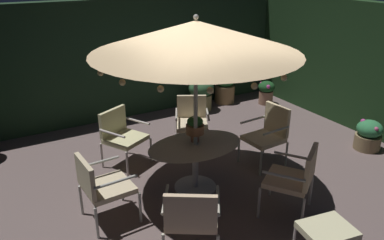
{
  "coord_description": "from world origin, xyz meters",
  "views": [
    {
      "loc": [
        -2.82,
        -4.53,
        3.2
      ],
      "look_at": [
        -0.3,
        -0.09,
        1.08
      ],
      "focal_mm": 36.1,
      "sensor_mm": 36.0,
      "label": 1
    }
  ],
  "objects_px": {
    "patio_chair_southeast": "(192,119)",
    "patio_chair_south": "(121,133)",
    "patio_dining_table": "(195,156)",
    "potted_plant_left_near": "(368,135)",
    "centerpiece_planter": "(195,127)",
    "patio_chair_northeast": "(296,176)",
    "patio_chair_east": "(269,132)",
    "potted_plant_back_right": "(201,93)",
    "potted_plant_front_corner": "(225,89)",
    "patio_umbrella": "(196,37)",
    "potted_plant_back_left": "(266,91)",
    "patio_chair_north": "(191,215)",
    "ottoman_footrest": "(327,231)",
    "patio_chair_southwest": "(101,184)"
  },
  "relations": [
    {
      "from": "patio_chair_southeast",
      "to": "potted_plant_back_left",
      "type": "distance_m",
      "value": 2.88
    },
    {
      "from": "patio_chair_southwest",
      "to": "patio_chair_north",
      "type": "bearing_deg",
      "value": -59.05
    },
    {
      "from": "patio_dining_table",
      "to": "potted_plant_left_near",
      "type": "height_order",
      "value": "patio_dining_table"
    },
    {
      "from": "patio_chair_north",
      "to": "patio_chair_southwest",
      "type": "distance_m",
      "value": 1.33
    },
    {
      "from": "patio_chair_northeast",
      "to": "patio_chair_east",
      "type": "distance_m",
      "value": 1.44
    },
    {
      "from": "patio_chair_northeast",
      "to": "potted_plant_left_near",
      "type": "bearing_deg",
      "value": 17.06
    },
    {
      "from": "patio_dining_table",
      "to": "patio_chair_south",
      "type": "xyz_separation_m",
      "value": [
        -0.68,
        1.28,
        0.02
      ]
    },
    {
      "from": "patio_chair_north",
      "to": "patio_chair_northeast",
      "type": "distance_m",
      "value": 1.6
    },
    {
      "from": "patio_chair_east",
      "to": "potted_plant_back_left",
      "type": "height_order",
      "value": "patio_chair_east"
    },
    {
      "from": "patio_umbrella",
      "to": "potted_plant_back_left",
      "type": "distance_m",
      "value": 4.54
    },
    {
      "from": "potted_plant_left_near",
      "to": "potted_plant_front_corner",
      "type": "distance_m",
      "value": 3.48
    },
    {
      "from": "patio_chair_south",
      "to": "potted_plant_back_left",
      "type": "relative_size",
      "value": 1.68
    },
    {
      "from": "patio_chair_east",
      "to": "potted_plant_left_near",
      "type": "height_order",
      "value": "patio_chair_east"
    },
    {
      "from": "patio_umbrella",
      "to": "patio_chair_southeast",
      "type": "distance_m",
      "value": 2.26
    },
    {
      "from": "potted_plant_left_near",
      "to": "patio_chair_southeast",
      "type": "bearing_deg",
      "value": 147.85
    },
    {
      "from": "potted_plant_left_near",
      "to": "patio_chair_east",
      "type": "bearing_deg",
      "value": 165.13
    },
    {
      "from": "patio_chair_northeast",
      "to": "ottoman_footrest",
      "type": "bearing_deg",
      "value": -109.13
    },
    {
      "from": "patio_chair_northeast",
      "to": "ottoman_footrest",
      "type": "relative_size",
      "value": 1.56
    },
    {
      "from": "potted_plant_back_right",
      "to": "potted_plant_back_left",
      "type": "bearing_deg",
      "value": -15.02
    },
    {
      "from": "ottoman_footrest",
      "to": "patio_chair_northeast",
      "type": "bearing_deg",
      "value": 70.87
    },
    {
      "from": "potted_plant_back_right",
      "to": "potted_plant_left_near",
      "type": "height_order",
      "value": "potted_plant_back_right"
    },
    {
      "from": "patio_umbrella",
      "to": "patio_chair_east",
      "type": "bearing_deg",
      "value": 3.79
    },
    {
      "from": "centerpiece_planter",
      "to": "potted_plant_left_near",
      "type": "distance_m",
      "value": 3.44
    },
    {
      "from": "patio_chair_southeast",
      "to": "potted_plant_left_near",
      "type": "relative_size",
      "value": 1.66
    },
    {
      "from": "patio_dining_table",
      "to": "patio_chair_east",
      "type": "xyz_separation_m",
      "value": [
        1.46,
        0.1,
        0.03
      ]
    },
    {
      "from": "patio_chair_northeast",
      "to": "potted_plant_back_left",
      "type": "xyz_separation_m",
      "value": [
        2.5,
        3.57,
        -0.28
      ]
    },
    {
      "from": "patio_chair_southeast",
      "to": "ottoman_footrest",
      "type": "bearing_deg",
      "value": -92.3
    },
    {
      "from": "potted_plant_front_corner",
      "to": "potted_plant_back_right",
      "type": "bearing_deg",
      "value": -168.0
    },
    {
      "from": "potted_plant_back_left",
      "to": "potted_plant_front_corner",
      "type": "height_order",
      "value": "potted_plant_front_corner"
    },
    {
      "from": "patio_chair_northeast",
      "to": "patio_chair_south",
      "type": "bearing_deg",
      "value": 121.29
    },
    {
      "from": "patio_chair_northeast",
      "to": "potted_plant_left_near",
      "type": "distance_m",
      "value": 2.69
    },
    {
      "from": "centerpiece_planter",
      "to": "patio_chair_south",
      "type": "height_order",
      "value": "centerpiece_planter"
    },
    {
      "from": "patio_umbrella",
      "to": "patio_chair_southwest",
      "type": "relative_size",
      "value": 2.96
    },
    {
      "from": "potted_plant_back_right",
      "to": "potted_plant_front_corner",
      "type": "distance_m",
      "value": 0.78
    },
    {
      "from": "patio_chair_east",
      "to": "potted_plant_front_corner",
      "type": "height_order",
      "value": "patio_chair_east"
    },
    {
      "from": "patio_chair_northeast",
      "to": "potted_plant_front_corner",
      "type": "bearing_deg",
      "value": 67.76
    },
    {
      "from": "patio_chair_southwest",
      "to": "ottoman_footrest",
      "type": "height_order",
      "value": "patio_chair_southwest"
    },
    {
      "from": "patio_chair_south",
      "to": "patio_umbrella",
      "type": "bearing_deg",
      "value": -62.12
    },
    {
      "from": "potted_plant_front_corner",
      "to": "patio_chair_southwest",
      "type": "bearing_deg",
      "value": -142.49
    },
    {
      "from": "patio_umbrella",
      "to": "patio_chair_south",
      "type": "relative_size",
      "value": 2.99
    },
    {
      "from": "potted_plant_left_near",
      "to": "patio_dining_table",
      "type": "bearing_deg",
      "value": 173.02
    },
    {
      "from": "potted_plant_back_right",
      "to": "patio_chair_northeast",
      "type": "bearing_deg",
      "value": -103.26
    },
    {
      "from": "patio_chair_northeast",
      "to": "potted_plant_back_right",
      "type": "bearing_deg",
      "value": 76.74
    },
    {
      "from": "patio_chair_northeast",
      "to": "patio_chair_east",
      "type": "height_order",
      "value": "patio_chair_east"
    },
    {
      "from": "patio_umbrella",
      "to": "centerpiece_planter",
      "type": "xyz_separation_m",
      "value": [
        0.05,
        0.09,
        -1.31
      ]
    },
    {
      "from": "patio_chair_southeast",
      "to": "patio_chair_south",
      "type": "xyz_separation_m",
      "value": [
        -1.35,
        -0.01,
        0.02
      ]
    },
    {
      "from": "centerpiece_planter",
      "to": "patio_chair_southeast",
      "type": "height_order",
      "value": "centerpiece_planter"
    },
    {
      "from": "patio_dining_table",
      "to": "patio_chair_southwest",
      "type": "bearing_deg",
      "value": -176.22
    },
    {
      "from": "patio_dining_table",
      "to": "patio_umbrella",
      "type": "height_order",
      "value": "patio_umbrella"
    },
    {
      "from": "patio_chair_south",
      "to": "potted_plant_front_corner",
      "type": "xyz_separation_m",
      "value": [
        3.2,
        1.67,
        -0.21
      ]
    }
  ]
}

